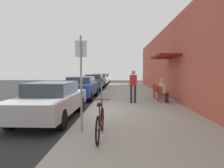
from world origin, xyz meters
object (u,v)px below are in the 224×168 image
Objects in this scene: parked_car_2 at (94,82)px; parking_meter at (102,88)px; street_sign at (81,76)px; cafe_chair_1 at (159,91)px; seated_patron_0 at (163,90)px; parked_car_3 at (100,79)px; cafe_chair_0 at (162,93)px; parked_car_4 at (104,78)px; parked_car_0 at (52,100)px; bicycle_0 at (100,123)px; parked_car_1 at (81,87)px; pedestrian_standing at (133,84)px; cafe_chair_2 at (156,90)px.

parked_car_2 is 3.33× the size of parking_meter.
cafe_chair_1 is (3.25, 5.79, -1.02)m from street_sign.
parking_meter is at bearing -167.15° from cafe_chair_1.
parked_car_3 is at bearing 109.30° from seated_patron_0.
street_sign is 5.98m from cafe_chair_0.
cafe_chair_0 is at bearing -70.93° from parked_car_3.
parked_car_4 is at bearing 104.17° from cafe_chair_1.
street_sign is 2.02× the size of seated_patron_0.
parked_car_0 is at bearing -90.00° from parked_car_2.
seated_patron_0 is 0.89m from cafe_chair_1.
cafe_chair_0 is (4.75, -19.70, -0.12)m from parked_car_4.
bicycle_0 is 6.03m from cafe_chair_0.
parked_car_1 is 2.59× the size of pedestrian_standing.
pedestrian_standing is (3.23, 2.97, 0.41)m from parked_car_0.
parked_car_1 reaches higher than cafe_chair_0.
parked_car_2 is 9.63m from cafe_chair_0.
parked_car_4 is 19.62m from parking_meter.
street_sign reaches higher than cafe_chair_1.
parked_car_3 is at bearing 109.07° from cafe_chair_0.
pedestrian_standing is (1.68, -0.26, 0.23)m from parking_meter.
bicycle_0 is at bearing -48.17° from parked_car_0.
seated_patron_0 is (4.81, -13.74, 0.06)m from parked_car_3.
cafe_chair_1 is (4.75, 3.97, -0.09)m from parked_car_0.
bicycle_0 reaches higher than cafe_chair_0.
parked_car_2 is at bearing 90.00° from parked_car_1.
parked_car_4 is at bearing 90.00° from parked_car_0.
parking_meter is (1.55, -13.60, 0.13)m from parked_car_3.
cafe_chair_0 is 0.67× the size of seated_patron_0.
cafe_chair_0 is 0.51× the size of pedestrian_standing.
parked_car_1 is 4.95m from cafe_chair_1.
parked_car_4 is at bearing 93.49° from street_sign.
cafe_chair_0 is at bearing -89.95° from cafe_chair_1.
cafe_chair_2 is (4.75, -11.95, -0.13)m from parked_car_3.
parked_car_0 reaches higher than cafe_chair_0.
pedestrian_standing is (-1.52, -1.92, 0.50)m from cafe_chair_2.
parked_car_2 reaches higher than cafe_chair_1.
bicycle_0 is 6.07m from seated_patron_0.
parked_car_2 is at bearing -90.00° from parked_car_3.
parked_car_3 is at bearing 90.00° from parked_car_2.
parked_car_3 is 14.56m from seated_patron_0.
parked_car_4 is 24.68m from street_sign.
parked_car_1 is at bearing -90.00° from parked_car_2.
parking_meter is 3.22m from cafe_chair_0.
parking_meter reaches higher than cafe_chair_1.
parking_meter is 1.52× the size of cafe_chair_0.
parked_car_2 is at bearing 100.66° from parking_meter.
bicycle_0 is 6.82m from cafe_chair_1.
parked_car_2 reaches higher than parking_meter.
parking_meter is (1.55, -2.13, 0.14)m from parked_car_1.
parked_car_3 is 1.00× the size of parked_car_4.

